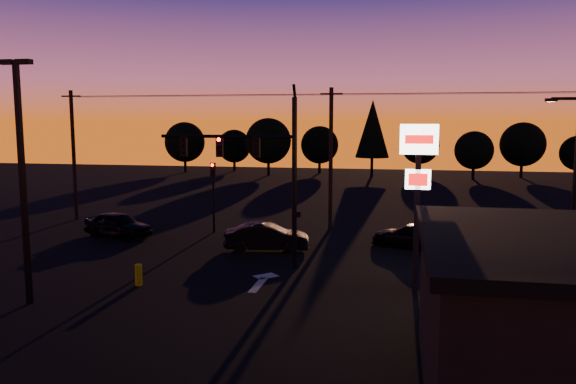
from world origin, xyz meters
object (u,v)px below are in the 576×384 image
pylon_sign (418,172)px  traffic_signal_mast (261,164)px  secondary_signal (213,187)px  streetlight (573,177)px  suv_parked (484,317)px  car_left (118,225)px  car_right (412,236)px  bollard (139,275)px  parking_lot_light (22,166)px  car_mid (267,237)px

pylon_sign → traffic_signal_mast: bearing=160.6°
secondary_signal → streetlight: 19.89m
suv_parked → car_left: bearing=138.7°
pylon_sign → car_left: pylon_sign is taller
traffic_signal_mast → car_right: (7.17, 5.50, -4.27)m
traffic_signal_mast → bollard: 7.43m
traffic_signal_mast → pylon_sign: traffic_signal_mast is taller
parking_lot_light → car_left: (-2.69, 12.03, -4.52)m
car_left → pylon_sign: bearing=-95.9°
bollard → car_right: car_right is taller
parking_lot_light → streetlight: bearing=21.7°
suv_parked → car_mid: bearing=123.6°
secondary_signal → streetlight: (18.91, -5.99, 1.56)m
bollard → car_left: bearing=122.4°
pylon_sign → suv_parked: (2.00, -4.90, -4.16)m
bollard → car_right: size_ratio=0.20×
pylon_sign → suv_parked: bearing=-67.8°
pylon_sign → car_right: size_ratio=1.48×
bollard → secondary_signal: bearing=92.7°
car_mid → car_right: 7.99m
traffic_signal_mast → car_left: bearing=153.5°
pylon_sign → car_mid: 10.44m
traffic_signal_mast → streetlight: 14.10m
pylon_sign → parking_lot_light: bearing=-162.8°
parking_lot_light → bollard: size_ratio=10.09×
parking_lot_light → suv_parked: parking_lot_light is taller
streetlight → bollard: bearing=-163.3°
streetlight → car_mid: bearing=173.0°
streetlight → car_mid: (-14.52, 1.79, -3.68)m
car_left → car_mid: 9.74m
traffic_signal_mast → car_mid: size_ratio=1.91×
traffic_signal_mast → streetlight: bearing=6.1°
parking_lot_light → car_left: bearing=102.6°
car_left → suv_parked: bearing=-105.2°
streetlight → parking_lot_light: bearing=-158.3°
traffic_signal_mast → car_mid: bearing=98.8°
traffic_signal_mast → bollard: (-4.36, -4.01, -4.48)m
parking_lot_light → suv_parked: bearing=-1.4°
secondary_signal → parking_lot_light: parking_lot_light is taller
parking_lot_light → traffic_signal_mast: bearing=43.4°
car_mid → suv_parked: (9.61, -10.69, 0.02)m
traffic_signal_mast → car_right: traffic_signal_mast is taller
traffic_signal_mast → car_mid: (-0.51, 3.30, -4.20)m
bollard → car_left: size_ratio=0.21×
traffic_signal_mast → car_right: 10.00m
streetlight → car_left: 24.63m
car_right → car_left: bearing=-64.2°
car_mid → suv_parked: size_ratio=0.82×
streetlight → car_right: size_ratio=1.74×
parking_lot_light → car_right: parking_lot_light is taller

